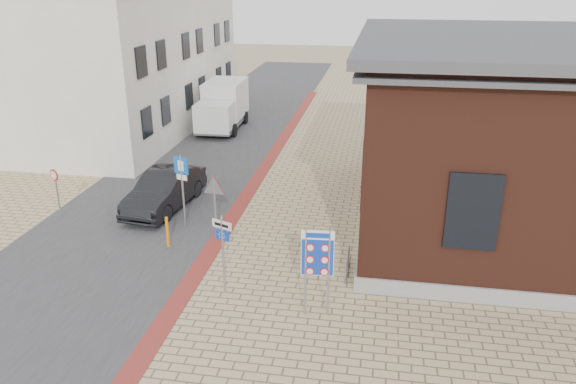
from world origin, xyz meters
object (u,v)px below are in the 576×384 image
Objects in this scene: sedan at (165,190)px; parking_sign at (182,178)px; border_sign at (318,255)px; bollard at (168,232)px; box_truck at (223,105)px; essen_sign at (223,243)px.

parking_sign is (1.37, -1.58, 1.16)m from sedan.
bollard is (-5.49, 3.18, -1.27)m from border_sign.
box_truck is at bearing 118.87° from parking_sign.
box_truck is 1.92× the size of parking_sign.
essen_sign is 3.83m from bollard.
border_sign is at bearing -37.13° from sedan.
border_sign is at bearing -30.09° from bollard.
bollard is (-2.70, 2.50, -1.07)m from essen_sign.
sedan is at bearing 132.49° from border_sign.
essen_sign reaches higher than sedan.
box_truck is at bearing 108.82° from border_sign.
bollard is (0.00, -1.70, -1.35)m from parking_sign.
parking_sign is 2.17m from bollard.
essen_sign is (5.11, -17.89, 0.21)m from box_truck.
box_truck is at bearing 98.90° from bollard.
bollard is at bearing 160.02° from essen_sign.
box_truck reaches higher than bollard.
parking_sign is (-5.49, 4.88, 0.08)m from border_sign.
sedan is at bearing 149.79° from parking_sign.
parking_sign is at bearing 90.00° from bollard.
border_sign is 2.29× the size of bollard.
essen_sign is 5.00m from parking_sign.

